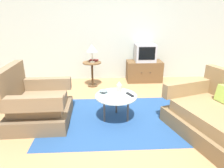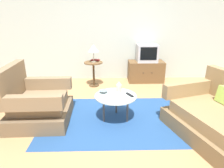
{
  "view_description": "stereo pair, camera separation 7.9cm",
  "coord_description": "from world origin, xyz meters",
  "px_view_note": "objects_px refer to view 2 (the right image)",
  "views": [
    {
      "loc": [
        -0.26,
        -2.8,
        1.73
      ],
      "look_at": [
        -0.1,
        0.41,
        0.55
      ],
      "focal_mm": 31.23,
      "sensor_mm": 36.0,
      "label": 1
    },
    {
      "loc": [
        -0.18,
        -2.8,
        1.73
      ],
      "look_at": [
        -0.1,
        0.41,
        0.55
      ],
      "focal_mm": 31.23,
      "sensor_mm": 36.0,
      "label": 2
    }
  ],
  "objects_px": {
    "side_table": "(94,69)",
    "table_lamp": "(93,48)",
    "vase": "(119,88)",
    "coffee_table": "(116,98)",
    "bowl": "(103,92)",
    "television": "(147,53)",
    "tv_remote_silver": "(105,98)",
    "mug": "(117,95)",
    "tv_stand": "(146,71)",
    "tv_remote_dark": "(130,95)",
    "armchair": "(36,104)",
    "book": "(95,60)"
  },
  "relations": [
    {
      "from": "armchair",
      "to": "tv_remote_dark",
      "type": "xyz_separation_m",
      "value": [
        1.56,
        0.03,
        0.14
      ]
    },
    {
      "from": "armchair",
      "to": "tv_stand",
      "type": "height_order",
      "value": "armchair"
    },
    {
      "from": "tv_stand",
      "to": "bowl",
      "type": "relative_size",
      "value": 6.18
    },
    {
      "from": "coffee_table",
      "to": "mug",
      "type": "bearing_deg",
      "value": -81.98
    },
    {
      "from": "coffee_table",
      "to": "tv_remote_dark",
      "type": "relative_size",
      "value": 3.91
    },
    {
      "from": "television",
      "to": "mug",
      "type": "bearing_deg",
      "value": -113.03
    },
    {
      "from": "side_table",
      "to": "bowl",
      "type": "height_order",
      "value": "side_table"
    },
    {
      "from": "vase",
      "to": "tv_stand",
      "type": "bearing_deg",
      "value": 66.81
    },
    {
      "from": "coffee_table",
      "to": "side_table",
      "type": "relative_size",
      "value": 1.15
    },
    {
      "from": "television",
      "to": "tv_remote_silver",
      "type": "height_order",
      "value": "television"
    },
    {
      "from": "table_lamp",
      "to": "tv_remote_silver",
      "type": "xyz_separation_m",
      "value": [
        0.28,
        -1.76,
        -0.49
      ]
    },
    {
      "from": "side_table",
      "to": "armchair",
      "type": "bearing_deg",
      "value": -117.04
    },
    {
      "from": "bowl",
      "to": "tv_remote_silver",
      "type": "bearing_deg",
      "value": -84.6
    },
    {
      "from": "television",
      "to": "book",
      "type": "xyz_separation_m",
      "value": [
        -1.32,
        -0.18,
        -0.14
      ]
    },
    {
      "from": "tv_remote_silver",
      "to": "side_table",
      "type": "bearing_deg",
      "value": 33.69
    },
    {
      "from": "coffee_table",
      "to": "table_lamp",
      "type": "relative_size",
      "value": 1.65
    },
    {
      "from": "side_table",
      "to": "book",
      "type": "bearing_deg",
      "value": 75.27
    },
    {
      "from": "tv_stand",
      "to": "table_lamp",
      "type": "height_order",
      "value": "table_lamp"
    },
    {
      "from": "television",
      "to": "armchair",
      "type": "bearing_deg",
      "value": -137.8
    },
    {
      "from": "armchair",
      "to": "side_table",
      "type": "bearing_deg",
      "value": 151.4
    },
    {
      "from": "book",
      "to": "television",
      "type": "bearing_deg",
      "value": 18.88
    },
    {
      "from": "tv_remote_silver",
      "to": "table_lamp",
      "type": "bearing_deg",
      "value": 33.37
    },
    {
      "from": "vase",
      "to": "bowl",
      "type": "bearing_deg",
      "value": 159.42
    },
    {
      "from": "side_table",
      "to": "vase",
      "type": "xyz_separation_m",
      "value": [
        0.52,
        -1.62,
        0.12
      ]
    },
    {
      "from": "tv_stand",
      "to": "mug",
      "type": "relative_size",
      "value": 7.62
    },
    {
      "from": "coffee_table",
      "to": "mug",
      "type": "distance_m",
      "value": 0.12
    },
    {
      "from": "television",
      "to": "vase",
      "type": "height_order",
      "value": "television"
    },
    {
      "from": "side_table",
      "to": "television",
      "type": "xyz_separation_m",
      "value": [
        1.36,
        0.33,
        0.33
      ]
    },
    {
      "from": "armchair",
      "to": "table_lamp",
      "type": "relative_size",
      "value": 2.33
    },
    {
      "from": "side_table",
      "to": "bowl",
      "type": "xyz_separation_m",
      "value": [
        0.27,
        -1.52,
        0.02
      ]
    },
    {
      "from": "mug",
      "to": "bowl",
      "type": "relative_size",
      "value": 0.81
    },
    {
      "from": "television",
      "to": "table_lamp",
      "type": "distance_m",
      "value": 1.4
    },
    {
      "from": "tv_remote_dark",
      "to": "armchair",
      "type": "bearing_deg",
      "value": -116.44
    },
    {
      "from": "tv_stand",
      "to": "book",
      "type": "relative_size",
      "value": 3.95
    },
    {
      "from": "armchair",
      "to": "mug",
      "type": "distance_m",
      "value": 1.35
    },
    {
      "from": "vase",
      "to": "tv_remote_silver",
      "type": "xyz_separation_m",
      "value": [
        -0.23,
        -0.16,
        -0.1
      ]
    },
    {
      "from": "side_table",
      "to": "table_lamp",
      "type": "bearing_deg",
      "value": -55.59
    },
    {
      "from": "coffee_table",
      "to": "bowl",
      "type": "relative_size",
      "value": 4.73
    },
    {
      "from": "book",
      "to": "coffee_table",
      "type": "bearing_deg",
      "value": -65.42
    },
    {
      "from": "tv_remote_silver",
      "to": "mug",
      "type": "bearing_deg",
      "value": -49.08
    },
    {
      "from": "vase",
      "to": "tv_remote_dark",
      "type": "height_order",
      "value": "vase"
    },
    {
      "from": "side_table",
      "to": "tv_remote_dark",
      "type": "relative_size",
      "value": 3.41
    },
    {
      "from": "coffee_table",
      "to": "tv_stand",
      "type": "xyz_separation_m",
      "value": [
        0.88,
        1.97,
        -0.12
      ]
    },
    {
      "from": "table_lamp",
      "to": "coffee_table",
      "type": "bearing_deg",
      "value": -74.24
    },
    {
      "from": "bowl",
      "to": "tv_remote_dark",
      "type": "distance_m",
      "value": 0.46
    },
    {
      "from": "side_table",
      "to": "vase",
      "type": "bearing_deg",
      "value": -72.06
    },
    {
      "from": "television",
      "to": "tv_remote_dark",
      "type": "relative_size",
      "value": 2.87
    },
    {
      "from": "bowl",
      "to": "armchair",
      "type": "bearing_deg",
      "value": -172.25
    },
    {
      "from": "bowl",
      "to": "television",
      "type": "bearing_deg",
      "value": 59.49
    },
    {
      "from": "side_table",
      "to": "table_lamp",
      "type": "height_order",
      "value": "table_lamp"
    }
  ]
}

